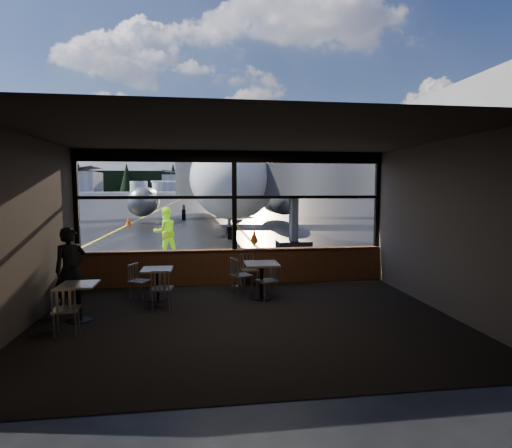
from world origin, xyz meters
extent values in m
plane|color=black|center=(0.00, 120.00, 0.00)|extent=(520.00, 520.00, 0.00)
cube|color=black|center=(0.00, -3.00, 0.01)|extent=(8.00, 6.00, 0.01)
cube|color=#38332D|center=(0.00, -3.00, 3.50)|extent=(8.00, 6.00, 0.04)
cube|color=#514741|center=(-4.00, -3.00, 1.75)|extent=(0.04, 6.00, 3.50)
cube|color=#514741|center=(4.00, -3.00, 1.75)|extent=(0.04, 6.00, 3.50)
cube|color=#514741|center=(0.00, -6.00, 1.75)|extent=(8.00, 0.04, 3.50)
cube|color=#562E1A|center=(0.00, 0.00, 0.45)|extent=(8.00, 0.28, 0.90)
cube|color=black|center=(0.00, 0.00, 3.35)|extent=(8.00, 0.18, 0.30)
cube|color=black|center=(-3.95, 0.00, 2.20)|extent=(0.12, 0.12, 2.60)
cube|color=black|center=(0.00, 0.00, 2.20)|extent=(0.12, 0.12, 2.60)
cube|color=black|center=(3.95, 0.00, 2.20)|extent=(0.12, 0.12, 2.60)
cube|color=black|center=(0.00, 0.00, 2.30)|extent=(8.00, 0.10, 0.08)
imported|color=black|center=(-3.52, -1.97, 0.87)|extent=(0.76, 0.71, 1.75)
imported|color=#BFF219|center=(-2.21, 4.66, 0.92)|extent=(1.10, 1.00, 1.83)
cone|color=#ED5407|center=(1.64, 8.47, 0.26)|extent=(0.38, 0.38, 0.53)
cone|color=#FF6708|center=(-5.95, 18.12, 0.27)|extent=(0.39, 0.39, 0.54)
cube|color=gray|center=(10.00, 2.50, 3.00)|extent=(5.00, 7.00, 6.00)
cylinder|color=silver|center=(-30.00, 182.00, 3.00)|extent=(8.00, 8.00, 6.00)
cylinder|color=silver|center=(-20.00, 182.00, 3.00)|extent=(8.00, 8.00, 6.00)
cylinder|color=silver|center=(-10.00, 182.00, 3.00)|extent=(8.00, 8.00, 6.00)
cube|color=black|center=(0.00, 210.00, 6.00)|extent=(360.00, 3.00, 12.00)
camera|label=1|loc=(-0.84, -10.44, 2.53)|focal=28.00mm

